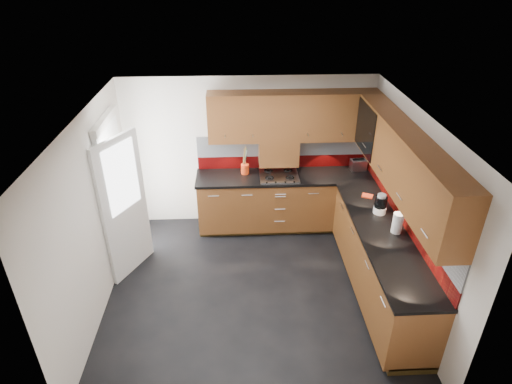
{
  "coord_description": "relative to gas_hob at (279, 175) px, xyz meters",
  "views": [
    {
      "loc": [
        -0.19,
        -4.33,
        3.94
      ],
      "look_at": [
        0.06,
        0.65,
        1.13
      ],
      "focal_mm": 30.0,
      "sensor_mm": 36.0,
      "label": 1
    }
  ],
  "objects": [
    {
      "name": "utensil_pot",
      "position": [
        -0.52,
        0.12,
        0.08
      ],
      "size": [
        0.13,
        0.13,
        0.45
      ],
      "color": "red",
      "rests_on": "countertop"
    },
    {
      "name": "backsplash",
      "position": [
        0.83,
        -0.54,
        0.25
      ],
      "size": [
        2.7,
        3.2,
        0.54
      ],
      "color": "maroon",
      "rests_on": "countertop"
    },
    {
      "name": "toaster",
      "position": [
        1.26,
        0.17,
        0.07
      ],
      "size": [
        0.26,
        0.18,
        0.18
      ],
      "color": "silver",
      "rests_on": "countertop"
    },
    {
      "name": "food_processor",
      "position": [
        1.22,
        -1.11,
        0.11
      ],
      "size": [
        0.17,
        0.17,
        0.28
      ],
      "color": "white",
      "rests_on": "countertop"
    },
    {
      "name": "gas_hob",
      "position": [
        0.0,
        0.0,
        0.0
      ],
      "size": [
        0.59,
        0.52,
        0.05
      ],
      "color": "silver",
      "rests_on": "countertop"
    },
    {
      "name": "countertop",
      "position": [
        0.6,
        -0.77,
        -0.04
      ],
      "size": [
        2.72,
        3.22,
        0.04
      ],
      "color": "black",
      "rests_on": "base_cabinets"
    },
    {
      "name": "back_door",
      "position": [
        -2.23,
        -0.72,
        0.08
      ],
      "size": [
        0.42,
        1.19,
        2.04
      ],
      "color": "white",
      "rests_on": "room"
    },
    {
      "name": "orange_cloth",
      "position": [
        1.18,
        -0.68,
        -0.01
      ],
      "size": [
        0.18,
        0.17,
        0.02
      ],
      "primitive_type": "cube",
      "rotation": [
        0.0,
        0.0,
        -0.43
      ],
      "color": "red",
      "rests_on": "countertop"
    },
    {
      "name": "extractor_hood",
      "position": [
        -0.0,
        0.17,
        0.32
      ],
      "size": [
        0.6,
        0.33,
        0.4
      ],
      "primitive_type": "cube",
      "color": "#5A2F14",
      "rests_on": "room"
    },
    {
      "name": "room",
      "position": [
        -0.45,
        -1.47,
        0.54
      ],
      "size": [
        4.0,
        3.8,
        2.64
      ],
      "color": "black"
    },
    {
      "name": "base_cabinets",
      "position": [
        0.62,
        -0.75,
        -0.52
      ],
      "size": [
        2.7,
        3.2,
        0.95
      ],
      "color": "#5A2F14",
      "rests_on": "room"
    },
    {
      "name": "upper_cabinets",
      "position": [
        0.78,
        -0.69,
        0.88
      ],
      "size": [
        2.5,
        3.2,
        0.72
      ],
      "color": "#5A2F14",
      "rests_on": "room"
    },
    {
      "name": "paper_towel",
      "position": [
        1.29,
        -1.56,
        0.12
      ],
      "size": [
        0.13,
        0.13,
        0.26
      ],
      "primitive_type": "cylinder",
      "rotation": [
        0.0,
        0.0,
        0.03
      ],
      "color": "white",
      "rests_on": "countertop"
    },
    {
      "name": "glass_cabinet",
      "position": [
        1.26,
        -0.4,
        0.91
      ],
      "size": [
        0.32,
        0.8,
        0.66
      ],
      "color": "black",
      "rests_on": "room"
    }
  ]
}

